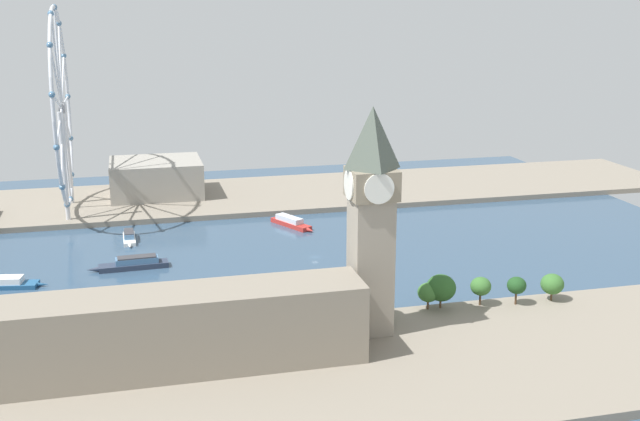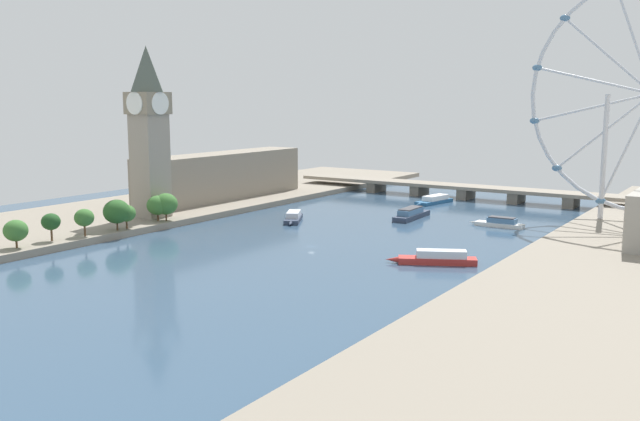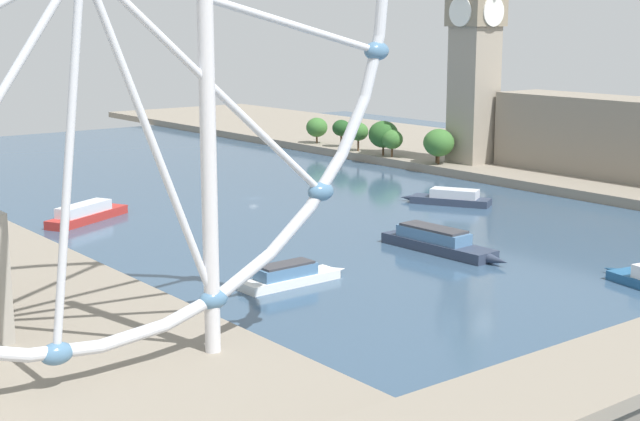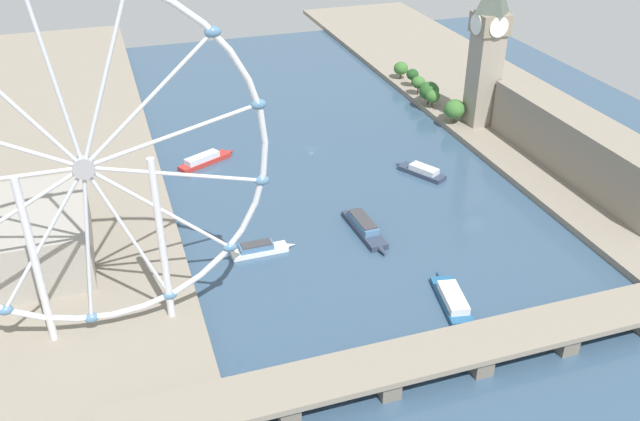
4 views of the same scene
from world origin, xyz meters
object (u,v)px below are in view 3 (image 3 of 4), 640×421
object	(u,v)px
clock_tower	(475,47)
tour_boat_1	(290,276)
tour_boat_2	(88,213)
tour_boat_4	(451,198)
tour_boat_0	(438,242)

from	to	relation	value
clock_tower	tour_boat_1	xyz separation A→B (m)	(141.84, 81.72, -42.51)
tour_boat_1	tour_boat_2	bearing A→B (deg)	93.21
clock_tower	tour_boat_4	world-z (taller)	clock_tower
clock_tower	tour_boat_4	distance (m)	79.67
tour_boat_0	clock_tower	bearing A→B (deg)	126.72
clock_tower	tour_boat_2	size ratio (longest dim) A/B	2.60
tour_boat_0	tour_boat_4	distance (m)	59.04
clock_tower	tour_boat_4	bearing A→B (deg)	37.74
clock_tower	tour_boat_2	world-z (taller)	clock_tower
tour_boat_1	clock_tower	bearing A→B (deg)	29.01
clock_tower	tour_boat_1	distance (m)	169.13
tour_boat_2	tour_boat_4	world-z (taller)	tour_boat_2
clock_tower	tour_boat_0	bearing A→B (deg)	39.41
tour_boat_0	tour_boat_1	bearing A→B (deg)	-90.76
clock_tower	tour_boat_1	world-z (taller)	clock_tower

